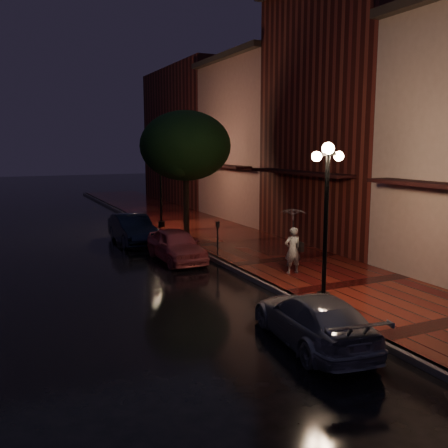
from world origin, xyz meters
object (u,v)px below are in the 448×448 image
streetlamp_far (161,180)px  navy_car (132,229)px  pink_car (176,245)px  woman_with_umbrella (293,231)px  street_tree (186,148)px  silver_car (313,319)px  streetlamp_near (326,214)px  parking_meter (218,235)px

streetlamp_far → navy_car: (-2.30, -2.90, -1.95)m
pink_car → woman_with_umbrella: bearing=-55.9°
street_tree → silver_car: size_ratio=1.48×
streetlamp_near → silver_car: (-1.66, -1.88, -2.03)m
woman_with_umbrella → pink_car: bearing=-48.0°
streetlamp_near → navy_car: bearing=101.7°
pink_car → parking_meter: (1.49, -0.52, 0.35)m
streetlamp_far → silver_car: 16.10m
streetlamp_near → pink_car: bearing=103.6°
street_tree → navy_car: size_ratio=1.46×
streetlamp_near → navy_car: 11.50m
navy_car → silver_car: navy_car is taller
streetlamp_far → pink_car: 7.48m
silver_car → woman_with_umbrella: woman_with_umbrella is taller
streetlamp_near → streetlamp_far: bearing=90.0°
parking_meter → streetlamp_near: bearing=-94.8°
pink_car → parking_meter: bearing=-19.8°
woman_with_umbrella → silver_car: bearing=69.1°
street_tree → navy_car: street_tree is taller
woman_with_umbrella → streetlamp_near: bearing=79.3°
streetlamp_near → silver_car: size_ratio=1.10×
street_tree → silver_car: street_tree is taller
street_tree → woman_with_umbrella: street_tree is taller
streetlamp_near → navy_car: (-2.30, 11.10, -1.95)m
streetlamp_near → streetlamp_far: same height
street_tree → parking_meter: size_ratio=4.28×
navy_car → woman_with_umbrella: size_ratio=1.82×
navy_car → parking_meter: size_ratio=2.93×
streetlamp_near → parking_meter: bearing=91.8°
streetlamp_near → streetlamp_far: 14.00m
streetlamp_far → pink_car: streetlamp_far is taller
street_tree → pink_car: bearing=-116.0°
woman_with_umbrella → streetlamp_far: bearing=-77.4°
street_tree → streetlamp_near: bearing=-91.3°
silver_car → woman_with_umbrella: (2.67, 4.97, 1.02)m
streetlamp_near → parking_meter: streetlamp_near is taller
street_tree → parking_meter: (-0.46, -4.52, -3.27)m
streetlamp_far → streetlamp_near: bearing=-90.0°
streetlamp_far → parking_meter: size_ratio=3.18×
streetlamp_far → woman_with_umbrella: (1.01, -10.91, -1.01)m
silver_car → parking_meter: bearing=-92.3°
navy_car → parking_meter: (2.10, -4.63, 0.32)m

